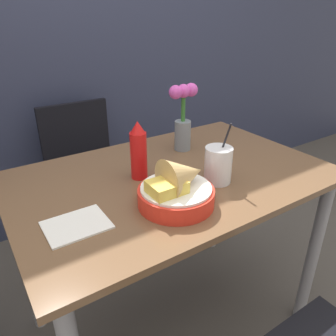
{
  "coord_description": "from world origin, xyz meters",
  "views": [
    {
      "loc": [
        -0.61,
        -0.89,
        1.32
      ],
      "look_at": [
        -0.05,
        -0.05,
        0.83
      ],
      "focal_mm": 35.0,
      "sensor_mm": 36.0,
      "label": 1
    }
  ],
  "objects_px": {
    "chair_far_window": "(84,163)",
    "ketchup_bottle": "(139,151)",
    "flower_vase": "(183,116)",
    "drink_cup": "(218,166)",
    "food_basket": "(178,188)"
  },
  "relations": [
    {
      "from": "chair_far_window",
      "to": "ketchup_bottle",
      "type": "distance_m",
      "value": 0.85
    },
    {
      "from": "chair_far_window",
      "to": "flower_vase",
      "type": "bearing_deg",
      "value": -69.93
    },
    {
      "from": "flower_vase",
      "to": "drink_cup",
      "type": "bearing_deg",
      "value": -103.0
    },
    {
      "from": "drink_cup",
      "to": "flower_vase",
      "type": "distance_m",
      "value": 0.33
    },
    {
      "from": "ketchup_bottle",
      "to": "flower_vase",
      "type": "relative_size",
      "value": 0.75
    },
    {
      "from": "food_basket",
      "to": "flower_vase",
      "type": "bearing_deg",
      "value": 52.61
    },
    {
      "from": "drink_cup",
      "to": "flower_vase",
      "type": "height_order",
      "value": "flower_vase"
    },
    {
      "from": "chair_far_window",
      "to": "ketchup_bottle",
      "type": "height_order",
      "value": "ketchup_bottle"
    },
    {
      "from": "drink_cup",
      "to": "flower_vase",
      "type": "xyz_separation_m",
      "value": [
        0.07,
        0.31,
        0.09
      ]
    },
    {
      "from": "food_basket",
      "to": "drink_cup",
      "type": "xyz_separation_m",
      "value": [
        0.2,
        0.05,
        0.0
      ]
    },
    {
      "from": "food_basket",
      "to": "ketchup_bottle",
      "type": "height_order",
      "value": "ketchup_bottle"
    },
    {
      "from": "flower_vase",
      "to": "chair_far_window",
      "type": "bearing_deg",
      "value": 110.07
    },
    {
      "from": "chair_far_window",
      "to": "food_basket",
      "type": "bearing_deg",
      "value": -92.04
    },
    {
      "from": "ketchup_bottle",
      "to": "drink_cup",
      "type": "bearing_deg",
      "value": -40.02
    },
    {
      "from": "chair_far_window",
      "to": "drink_cup",
      "type": "distance_m",
      "value": 1.02
    }
  ]
}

